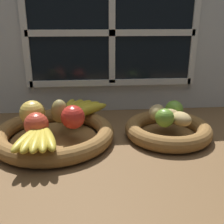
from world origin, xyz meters
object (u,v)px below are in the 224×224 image
at_px(apple_red_front, 36,124).
at_px(apple_golden_left, 32,113).
at_px(potato_small, 181,119).
at_px(lime_far, 174,109).
at_px(fruit_bowl_left, 54,134).
at_px(apple_red_right, 73,117).
at_px(fruit_bowl_right, 168,130).
at_px(banana_bunch_back, 78,109).
at_px(pear_brown, 60,112).
at_px(lime_near, 165,118).
at_px(banana_bunch_front, 38,138).
at_px(potato_large, 169,116).
at_px(potato_oblong, 157,112).

bearing_deg(apple_red_front, apple_golden_left, 107.26).
distance_m(potato_small, lime_far, 0.07).
relative_size(fruit_bowl_left, apple_red_right, 5.18).
distance_m(fruit_bowl_right, apple_red_front, 0.41).
bearing_deg(banana_bunch_back, fruit_bowl_left, -122.94).
distance_m(apple_red_right, pear_brown, 0.06).
xyz_separation_m(fruit_bowl_left, banana_bunch_back, (0.07, 0.11, 0.04)).
height_order(fruit_bowl_right, lime_near, lime_near).
bearing_deg(banana_bunch_back, banana_bunch_front, -112.55).
xyz_separation_m(banana_bunch_front, lime_far, (0.41, 0.16, 0.01)).
bearing_deg(fruit_bowl_right, apple_red_front, -170.50).
xyz_separation_m(apple_golden_left, potato_small, (0.45, -0.05, -0.02)).
bearing_deg(banana_bunch_back, potato_large, -21.10).
height_order(fruit_bowl_left, pear_brown, pear_brown).
distance_m(fruit_bowl_left, potato_large, 0.36).
height_order(fruit_bowl_right, potato_large, potato_large).
xyz_separation_m(fruit_bowl_left, pear_brown, (0.02, 0.02, 0.07)).
height_order(apple_red_front, apple_golden_left, apple_golden_left).
distance_m(potato_oblong, lime_far, 0.06).
xyz_separation_m(potato_large, lime_near, (-0.02, -0.04, 0.01)).
xyz_separation_m(apple_red_right, banana_bunch_back, (0.01, 0.13, -0.02)).
height_order(fruit_bowl_right, lime_far, lime_far).
bearing_deg(apple_golden_left, banana_bunch_back, 34.96).
distance_m(fruit_bowl_left, banana_bunch_back, 0.14).
bearing_deg(potato_oblong, lime_far, 9.25).
distance_m(pear_brown, potato_large, 0.34).
distance_m(fruit_bowl_left, apple_golden_left, 0.09).
distance_m(apple_golden_left, potato_large, 0.42).
distance_m(potato_large, lime_near, 0.04).
height_order(potato_large, lime_far, lime_far).
distance_m(potato_large, lime_far, 0.05).
relative_size(apple_red_front, apple_golden_left, 0.87).
relative_size(fruit_bowl_right, banana_bunch_back, 1.45).
bearing_deg(potato_small, potato_oblong, 138.58).
bearing_deg(apple_golden_left, lime_far, 2.41).
height_order(banana_bunch_front, potato_large, potato_large).
height_order(potato_large, potato_oblong, potato_oblong).
height_order(banana_bunch_back, potato_large, potato_large).
bearing_deg(fruit_bowl_right, apple_golden_left, 177.75).
distance_m(fruit_bowl_left, pear_brown, 0.07).
bearing_deg(banana_bunch_front, banana_bunch_back, 67.45).
height_order(potato_small, lime_near, lime_near).
relative_size(fruit_bowl_left, fruit_bowl_right, 1.34).
bearing_deg(banana_bunch_front, fruit_bowl_right, 17.51).
height_order(banana_bunch_front, potato_small, potato_small).
relative_size(apple_red_front, lime_near, 1.18).
distance_m(apple_red_front, apple_golden_left, 0.09).
distance_m(fruit_bowl_right, banana_bunch_back, 0.31).
bearing_deg(pear_brown, lime_near, -10.47).
distance_m(banana_bunch_front, lime_far, 0.44).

